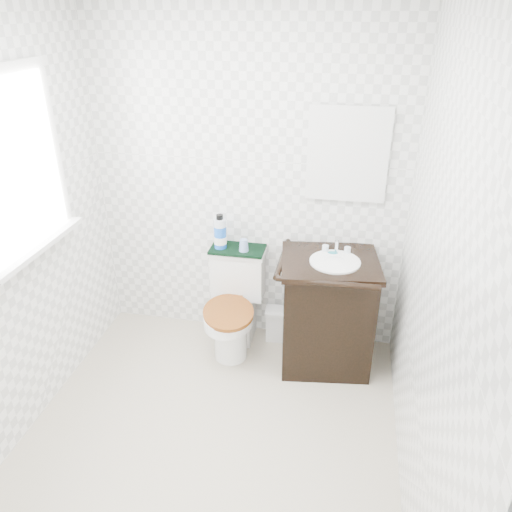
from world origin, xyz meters
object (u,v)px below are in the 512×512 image
(trash_bin, at_px, (277,324))
(cup, at_px, (244,245))
(toilet, at_px, (235,307))
(mouthwash_bottle, at_px, (220,233))
(vanity, at_px, (327,310))

(trash_bin, xyz_separation_m, cup, (-0.25, -0.04, 0.66))
(toilet, distance_m, mouthwash_bottle, 0.57)
(trash_bin, height_order, mouthwash_bottle, mouthwash_bottle)
(trash_bin, bearing_deg, cup, -170.22)
(toilet, distance_m, vanity, 0.68)
(vanity, relative_size, trash_bin, 3.52)
(mouthwash_bottle, bearing_deg, vanity, -12.46)
(toilet, xyz_separation_m, mouthwash_bottle, (-0.12, 0.11, 0.54))
(trash_bin, bearing_deg, toilet, -156.65)
(trash_bin, distance_m, mouthwash_bottle, 0.85)
(toilet, bearing_deg, trash_bin, 23.35)
(toilet, distance_m, trash_bin, 0.38)
(toilet, height_order, vanity, vanity)
(vanity, bearing_deg, mouthwash_bottle, 167.54)
(mouthwash_bottle, bearing_deg, toilet, -41.40)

